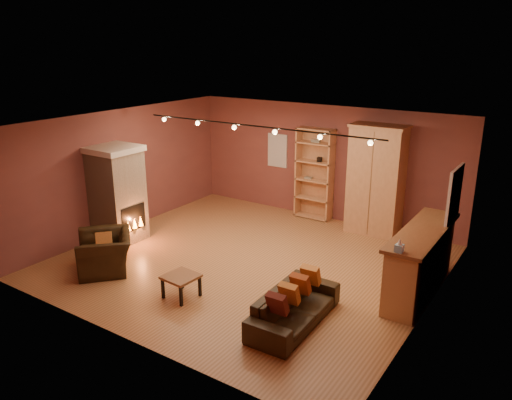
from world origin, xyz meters
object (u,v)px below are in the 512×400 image
Objects in this scene: bookcase at (316,173)px; armoire at (376,180)px; armchair at (105,246)px; coffee_table at (181,279)px; bar_counter at (420,261)px; loveseat at (295,301)px; fireplace at (118,194)px.

armoire reaches higher than bookcase.
armchair reaches higher than coffee_table.
armoire reaches higher than armchair.
bar_counter is 1.29× the size of loveseat.
armoire is 4.33× the size of coffee_table.
bookcase is at bearing 89.81° from coffee_table.
loveseat reaches higher than coffee_table.
coffee_table is at bearing -23.05° from fireplace.
coffee_table is (-0.02, -4.96, -0.80)m from bookcase.
bar_counter is 2.47m from loveseat.
loveseat is (0.41, -4.41, -0.87)m from armoire.
bar_counter is at bearing -33.96° from loveseat.
bookcase is 5.09m from loveseat.
loveseat is at bearing -122.38° from bar_counter.
loveseat is 2.07m from coffee_table.
fireplace is 0.86× the size of bar_counter.
armchair is at bearing -126.96° from armoire.
bar_counter reaches higher than loveseat.
coffee_table is (2.88, -1.23, -0.71)m from fireplace.
armoire is at bearing 38.03° from fireplace.
armoire reaches higher than loveseat.
armoire reaches higher than bar_counter.
bar_counter is at bearing 65.94° from armchair.
fireplace is 1.61× the size of armchair.
coffee_table is at bearing -108.93° from armoire.
coffee_table is at bearing 98.21° from loveseat.
bookcase reaches higher than fireplace.
armoire is at bearing 3.70° from loveseat.
bar_counter reaches higher than coffee_table.
fireplace is 1.11× the size of loveseat.
bookcase is 1.71× the size of armchair.
bookcase is 0.91× the size of bar_counter.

